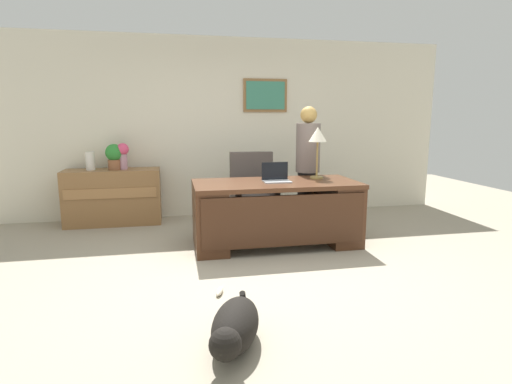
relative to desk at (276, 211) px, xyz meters
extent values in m
plane|color=#9E937F|center=(-0.35, -0.80, -0.42)|extent=(12.00, 12.00, 0.00)
cube|color=beige|center=(-0.35, 1.80, 0.93)|extent=(7.00, 0.12, 2.70)
cube|color=olive|center=(0.25, 1.72, 1.43)|extent=(0.69, 0.03, 0.50)
cube|color=#3A836A|center=(0.25, 1.70, 1.43)|extent=(0.61, 0.01, 0.42)
cube|color=#4C2B19|center=(0.00, 0.03, 0.32)|extent=(1.94, 0.90, 0.05)
cube|color=#4C2B19|center=(-0.79, 0.03, -0.06)|extent=(0.36, 0.84, 0.72)
cube|color=#4C2B19|center=(0.79, 0.03, -0.06)|extent=(0.36, 0.84, 0.72)
cube|color=#412415|center=(0.00, -0.39, -0.03)|extent=(1.84, 0.04, 0.57)
cube|color=olive|center=(-2.04, 1.45, -0.03)|extent=(1.32, 0.48, 0.79)
cube|color=#A16F40|center=(-2.04, 1.20, 0.07)|extent=(1.22, 0.02, 0.14)
cube|color=#564C47|center=(-0.10, 0.80, -0.05)|extent=(0.60, 0.58, 0.18)
cylinder|color=black|center=(-0.10, 0.80, -0.28)|extent=(0.10, 0.10, 0.28)
cylinder|color=black|center=(-0.10, 0.80, -0.39)|extent=(0.52, 0.52, 0.05)
cube|color=#564C47|center=(-0.10, 1.04, 0.33)|extent=(0.60, 0.12, 0.58)
cube|color=#564C47|center=(-0.36, 0.80, 0.15)|extent=(0.08, 0.50, 0.22)
cube|color=#564C47|center=(0.16, 0.80, 0.15)|extent=(0.08, 0.50, 0.22)
cylinder|color=#262323|center=(0.58, 0.60, -0.02)|extent=(0.26, 0.26, 0.79)
cylinder|color=slate|center=(0.58, 0.60, 0.70)|extent=(0.32, 0.32, 0.64)
sphere|color=tan|center=(0.58, 0.60, 1.13)|extent=(0.22, 0.22, 0.22)
ellipsoid|color=black|center=(-0.81, -2.10, -0.27)|extent=(0.49, 0.68, 0.30)
sphere|color=black|center=(-0.92, -2.39, -0.23)|extent=(0.20, 0.20, 0.20)
cylinder|color=black|center=(-0.71, -1.82, -0.25)|extent=(0.09, 0.15, 0.21)
cube|color=#B2B5BA|center=(0.00, 0.00, 0.35)|extent=(0.32, 0.22, 0.01)
cube|color=black|center=(0.00, 0.11, 0.47)|extent=(0.32, 0.01, 0.21)
cylinder|color=#9E8447|center=(0.56, 0.19, 0.36)|extent=(0.16, 0.16, 0.02)
cylinder|color=#9E8447|center=(0.56, 0.19, 0.58)|extent=(0.02, 0.02, 0.43)
cone|color=silver|center=(0.56, 0.19, 0.89)|extent=(0.22, 0.22, 0.18)
cylinder|color=#B38194|center=(-1.87, 1.45, 0.47)|extent=(0.11, 0.11, 0.22)
sphere|color=#E84874|center=(-1.87, 1.45, 0.65)|extent=(0.17, 0.17, 0.17)
cylinder|color=silver|center=(-2.32, 1.45, 0.49)|extent=(0.13, 0.13, 0.26)
cylinder|color=brown|center=(-1.99, 1.45, 0.44)|extent=(0.18, 0.18, 0.14)
sphere|color=#2E8533|center=(-1.99, 1.45, 0.61)|extent=(0.24, 0.24, 0.24)
ellipsoid|color=beige|center=(-0.83, -1.26, -0.39)|extent=(0.10, 0.19, 0.05)
camera|label=1|loc=(-1.19, -4.61, 1.09)|focal=28.80mm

